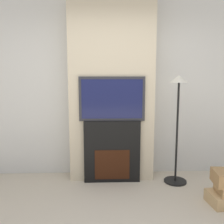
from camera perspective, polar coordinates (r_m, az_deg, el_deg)
The scene contains 5 objects.
wall_back at distance 3.92m, azimuth -0.19°, elevation 5.25°, with size 6.00×0.06×2.70m.
chimney_breast at distance 3.73m, azimuth -0.09°, elevation 5.08°, with size 1.24×0.33×2.70m.
fireplace at distance 3.72m, azimuth 0.00°, elevation -8.97°, with size 0.82×0.15×0.91m.
television at distance 3.57m, azimuth 0.00°, elevation 3.02°, with size 0.94×0.07×0.63m.
floor_lamp at distance 3.67m, azimuth 14.80°, elevation -0.21°, with size 0.33×0.33×1.56m.
Camera 1 is at (-0.13, -1.88, 1.56)m, focal length 40.00 mm.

